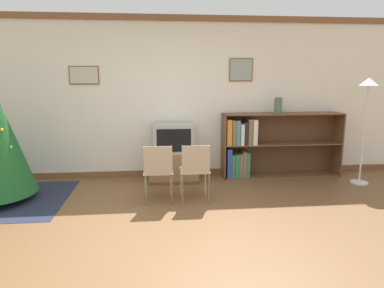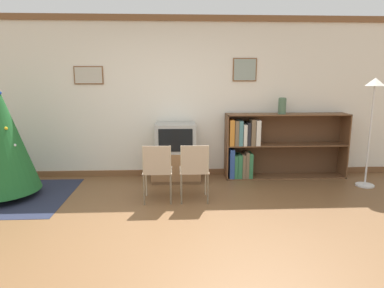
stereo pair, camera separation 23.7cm
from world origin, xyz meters
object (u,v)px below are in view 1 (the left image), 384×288
Objects in this scene: tv_console at (173,166)px; vase at (278,105)px; bookshelf at (260,146)px; standing_lamp at (367,103)px; folding_chair_right at (195,169)px; television at (173,138)px; folding_chair_left at (158,170)px.

vase is (1.78, 0.07, 0.99)m from tv_console.
standing_lamp is at bearing -20.82° from bookshelf.
television is at bearing 103.93° from folding_chair_right.
bookshelf reaches higher than tv_console.
standing_lamp reaches higher than television.
folding_chair_right is at bearing -137.70° from bookshelf.
bookshelf is 1.22× the size of standing_lamp.
television is 1.51m from bookshelf.
bookshelf is (1.75, 1.13, 0.06)m from folding_chair_left.
tv_console is 3.22m from standing_lamp.
bookshelf is at bearing 159.18° from standing_lamp.
folding_chair_right is at bearing -144.28° from vase.
folding_chair_right is at bearing -76.07° from television.
tv_console is 0.47× the size of standing_lamp.
bookshelf is (1.24, 1.13, 0.06)m from folding_chair_right.
tv_console is 2.95× the size of vase.
tv_console is at bearing 90.00° from television.
bookshelf is (1.50, 0.11, -0.19)m from television.
television is (-0.00, -0.00, 0.48)m from tv_console.
folding_chair_right is 2.03m from vase.
vase is (1.53, 1.10, 0.76)m from folding_chair_right.
folding_chair_left is (-0.25, -1.02, 0.22)m from tv_console.
folding_chair_right is 0.40× the size of bookshelf.
tv_console is 0.39× the size of bookshelf.
bookshelf is (1.50, 0.11, 0.29)m from tv_console.
folding_chair_left is 0.51m from folding_chair_right.
tv_console is 1.23× the size of television.
vase reaches higher than folding_chair_right.
folding_chair_left is at bearing -147.12° from bookshelf.
folding_chair_left is 3.41m from standing_lamp.
tv_console is 1.08m from folding_chair_right.
vase is (0.28, -0.03, 0.70)m from bookshelf.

